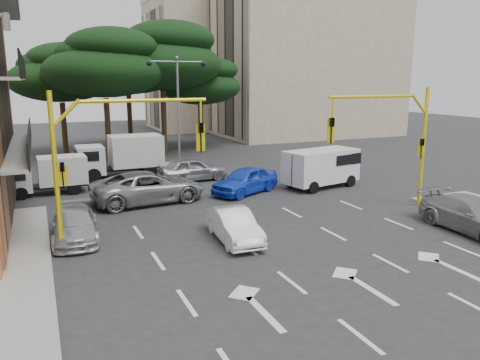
# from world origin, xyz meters

# --- Properties ---
(ground) EXTENTS (120.00, 120.00, 0.00)m
(ground) POSITION_xyz_m (0.00, 0.00, 0.00)
(ground) COLOR #28282B
(ground) RESTS_ON ground
(median_strip) EXTENTS (1.40, 6.00, 0.15)m
(median_strip) POSITION_xyz_m (0.00, 16.00, 0.07)
(median_strip) COLOR gray
(median_strip) RESTS_ON ground
(apartment_beige_near) EXTENTS (20.20, 12.15, 18.70)m
(apartment_beige_near) POSITION_xyz_m (19.95, 32.00, 9.35)
(apartment_beige_near) COLOR tan
(apartment_beige_near) RESTS_ON ground
(apartment_beige_far) EXTENTS (16.20, 12.15, 16.70)m
(apartment_beige_far) POSITION_xyz_m (12.95, 44.00, 8.35)
(apartment_beige_far) COLOR tan
(apartment_beige_far) RESTS_ON ground
(pine_left_near) EXTENTS (9.15, 9.15, 10.23)m
(pine_left_near) POSITION_xyz_m (-3.94, 21.96, 7.60)
(pine_left_near) COLOR #382616
(pine_left_near) RESTS_ON ground
(pine_center) EXTENTS (9.98, 9.98, 11.16)m
(pine_center) POSITION_xyz_m (1.06, 23.96, 8.30)
(pine_center) COLOR #382616
(pine_center) RESTS_ON ground
(pine_left_far) EXTENTS (8.32, 8.32, 9.30)m
(pine_left_far) POSITION_xyz_m (-6.94, 25.96, 6.91)
(pine_left_far) COLOR #382616
(pine_left_far) RESTS_ON ground
(pine_right) EXTENTS (7.49, 7.49, 8.37)m
(pine_right) POSITION_xyz_m (5.06, 25.96, 6.22)
(pine_right) COLOR #382616
(pine_right) RESTS_ON ground
(pine_back) EXTENTS (9.15, 9.15, 10.23)m
(pine_back) POSITION_xyz_m (-0.94, 28.96, 7.60)
(pine_back) COLOR #382616
(pine_back) RESTS_ON ground
(signal_mast_right) EXTENTS (5.79, 0.37, 6.00)m
(signal_mast_right) POSITION_xyz_m (6.80, 1.99, 3.88)
(signal_mast_right) COLOR yellow
(signal_mast_right) RESTS_ON ground
(signal_mast_left) EXTENTS (5.79, 0.37, 6.00)m
(signal_mast_left) POSITION_xyz_m (-6.80, 1.99, 3.88)
(signal_mast_left) COLOR yellow
(signal_mast_left) RESTS_ON ground
(street_lamp_center) EXTENTS (4.16, 0.36, 7.77)m
(street_lamp_center) POSITION_xyz_m (0.00, 16.00, 5.43)
(street_lamp_center) COLOR slate
(street_lamp_center) RESTS_ON median_strip
(car_white_hatch) EXTENTS (1.60, 3.94, 1.27)m
(car_white_hatch) POSITION_xyz_m (-2.15, 0.91, 0.64)
(car_white_hatch) COLOR white
(car_white_hatch) RESTS_ON ground
(car_blue_compact) EXTENTS (4.77, 3.58, 1.51)m
(car_blue_compact) POSITION_xyz_m (1.55, 8.08, 0.76)
(car_blue_compact) COLOR blue
(car_blue_compact) RESTS_ON ground
(car_silver_wagon) EXTENTS (2.01, 4.36, 1.23)m
(car_silver_wagon) POSITION_xyz_m (-8.00, 3.62, 0.62)
(car_silver_wagon) COLOR #ABAEB3
(car_silver_wagon) RESTS_ON ground
(car_silver_cross_a) EXTENTS (6.20, 3.33, 1.65)m
(car_silver_cross_a) POSITION_xyz_m (-3.95, 8.23, 0.83)
(car_silver_cross_a) COLOR gray
(car_silver_cross_a) RESTS_ON ground
(car_silver_cross_b) EXTENTS (4.52, 1.98, 1.52)m
(car_silver_cross_b) POSITION_xyz_m (-0.18, 12.51, 0.76)
(car_silver_cross_b) COLOR #9A9EA2
(car_silver_cross_b) RESTS_ON ground
(car_silver_parked) EXTENTS (2.21, 5.10, 1.46)m
(car_silver_parked) POSITION_xyz_m (7.60, -2.13, 0.73)
(car_silver_parked) COLOR gray
(car_silver_parked) RESTS_ON ground
(van_white) EXTENTS (4.93, 2.95, 2.30)m
(van_white) POSITION_xyz_m (6.38, 7.72, 1.15)
(van_white) COLOR silver
(van_white) RESTS_ON ground
(box_truck_a) EXTENTS (4.36, 1.95, 2.12)m
(box_truck_a) POSITION_xyz_m (-8.73, 12.32, 1.06)
(box_truck_a) COLOR silver
(box_truck_a) RESTS_ON ground
(box_truck_b) EXTENTS (5.60, 2.39, 2.74)m
(box_truck_b) POSITION_xyz_m (-4.16, 15.50, 1.37)
(box_truck_b) COLOR silver
(box_truck_b) RESTS_ON ground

